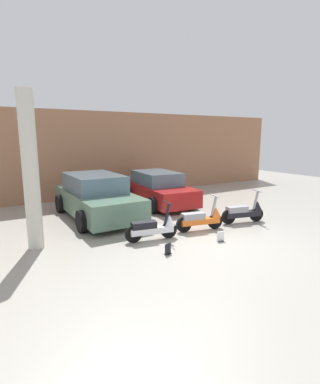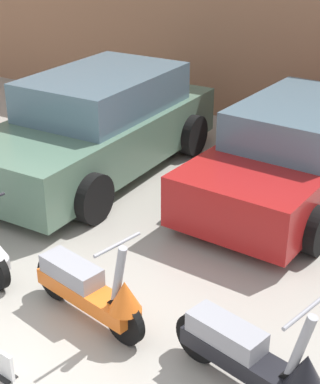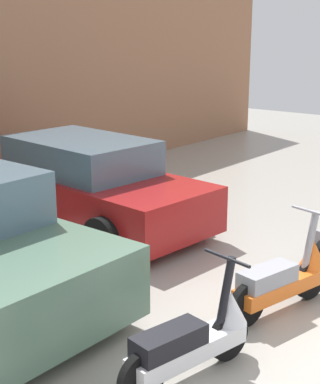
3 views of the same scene
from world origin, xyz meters
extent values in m
cylinder|color=black|center=(-0.90, 0.88, 0.22)|extent=(0.44, 0.15, 0.44)
cylinder|color=black|center=(-1.85, 1.06, 0.22)|extent=(0.44, 0.15, 0.44)
cube|color=silver|center=(-1.37, 0.97, 0.27)|extent=(1.17, 0.47, 0.15)
cube|color=black|center=(-1.57, 1.01, 0.43)|extent=(0.67, 0.37, 0.17)
cylinder|color=black|center=(-0.95, 0.89, 0.66)|extent=(0.21, 0.11, 0.62)
cylinder|color=black|center=(-0.95, 0.89, 0.97)|extent=(0.12, 0.50, 0.03)
cone|color=silver|center=(-0.88, 0.88, 0.49)|extent=(0.34, 0.34, 0.29)
cylinder|color=black|center=(0.70, 0.86, 0.22)|extent=(0.45, 0.17, 0.45)
cylinder|color=black|center=(-0.27, 1.06, 0.22)|extent=(0.45, 0.17, 0.45)
cube|color=orange|center=(0.21, 0.96, 0.28)|extent=(1.20, 0.51, 0.16)
cube|color=gray|center=(0.01, 1.00, 0.44)|extent=(0.69, 0.39, 0.17)
cylinder|color=gray|center=(0.65, 0.87, 0.67)|extent=(0.22, 0.12, 0.63)
cylinder|color=gray|center=(0.65, 0.87, 0.99)|extent=(0.14, 0.51, 0.03)
cone|color=orange|center=(0.71, 0.85, 0.50)|extent=(0.36, 0.36, 0.29)
cylinder|color=black|center=(-0.89, 2.54, 0.32)|extent=(0.22, 0.64, 0.64)
cube|color=maroon|center=(0.96, 4.44, 0.47)|extent=(1.86, 3.88, 0.63)
cube|color=slate|center=(0.98, 4.66, 1.03)|extent=(1.55, 2.21, 0.49)
cylinder|color=black|center=(1.68, 3.21, 0.29)|extent=(0.24, 0.59, 0.57)
cylinder|color=black|center=(0.06, 3.34, 0.29)|extent=(0.24, 0.59, 0.57)
cylinder|color=black|center=(1.87, 5.54, 0.29)|extent=(0.24, 0.59, 0.57)
cylinder|color=black|center=(0.24, 5.67, 0.29)|extent=(0.24, 0.59, 0.57)
camera|label=1|loc=(-5.06, -5.48, 2.68)|focal=28.00mm
camera|label=2|loc=(3.10, -2.58, 3.51)|focal=55.00mm
camera|label=3|loc=(-4.86, -1.56, 2.81)|focal=55.00mm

